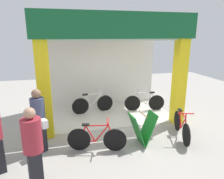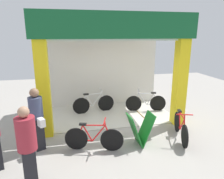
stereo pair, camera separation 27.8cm
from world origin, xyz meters
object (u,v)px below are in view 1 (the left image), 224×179
at_px(bicycle_inside_1, 145,102).
at_px(bicycle_parked_0, 97,139).
at_px(bicycle_parked_1, 181,126).
at_px(pedestrian_1, 39,120).
at_px(pedestrian_2, 33,148).
at_px(sandwich_board_sign, 142,129).
at_px(bicycle_inside_0, 93,104).

xyz_separation_m(bicycle_inside_1, bicycle_parked_0, (-2.38, -2.47, -0.01)).
bearing_deg(bicycle_parked_1, bicycle_parked_0, -177.48).
distance_m(bicycle_parked_0, pedestrian_1, 1.56).
height_order(bicycle_parked_1, pedestrian_2, pedestrian_2).
distance_m(bicycle_parked_0, sandwich_board_sign, 1.29).
relative_size(bicycle_parked_0, sandwich_board_sign, 1.66).
bearing_deg(bicycle_inside_0, bicycle_parked_0, -96.98).
xyz_separation_m(bicycle_parked_1, pedestrian_1, (-3.98, 0.26, 0.52)).
height_order(bicycle_inside_0, pedestrian_1, pedestrian_1).
relative_size(bicycle_inside_0, sandwich_board_sign, 1.79).
bearing_deg(bicycle_parked_1, bicycle_inside_0, 130.23).
xyz_separation_m(bicycle_parked_0, bicycle_parked_1, (2.56, 0.11, 0.01)).
height_order(sandwich_board_sign, pedestrian_1, pedestrian_1).
bearing_deg(pedestrian_2, bicycle_inside_0, 65.56).
bearing_deg(pedestrian_1, bicycle_parked_0, -14.79).
height_order(bicycle_inside_0, pedestrian_2, pedestrian_2).
distance_m(bicycle_inside_1, pedestrian_1, 4.38).
distance_m(bicycle_parked_0, pedestrian_2, 1.86).
distance_m(bicycle_inside_0, bicycle_parked_0, 2.76).
distance_m(bicycle_inside_0, bicycle_inside_1, 2.06).
bearing_deg(bicycle_inside_0, sandwich_board_sign, -70.66).
relative_size(bicycle_inside_1, bicycle_parked_1, 1.02).
relative_size(bicycle_inside_1, pedestrian_2, 0.93).
bearing_deg(bicycle_inside_1, bicycle_parked_1, -85.78).
bearing_deg(bicycle_inside_0, bicycle_parked_1, -49.77).
bearing_deg(pedestrian_1, bicycle_inside_0, 53.35).
relative_size(sandwich_board_sign, pedestrian_2, 0.53).
bearing_deg(bicycle_parked_1, sandwich_board_sign, -176.64).
relative_size(bicycle_parked_1, sandwich_board_sign, 1.70).
relative_size(pedestrian_1, pedestrian_2, 0.98).
height_order(bicycle_inside_1, pedestrian_1, pedestrian_1).
distance_m(bicycle_inside_0, pedestrian_2, 4.24).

